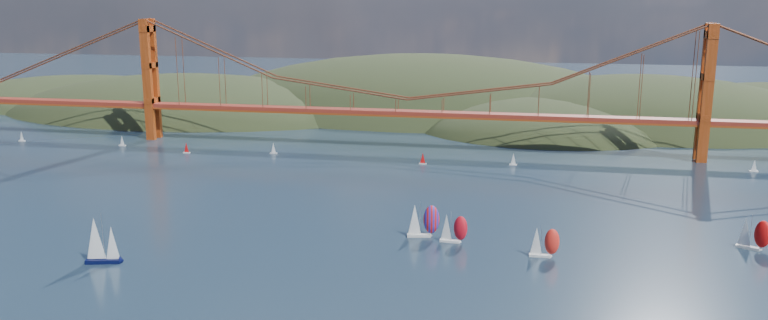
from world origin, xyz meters
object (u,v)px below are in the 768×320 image
(sloop_navy, at_px, (100,241))
(racer_2, at_px, (753,233))
(racer_1, at_px, (544,242))
(racer_0, at_px, (453,228))
(racer_rwb, at_px, (423,220))

(sloop_navy, xyz_separation_m, racer_2, (164.44, 43.14, -1.38))
(sloop_navy, bearing_deg, racer_1, -1.05)
(racer_0, relative_size, racer_2, 0.91)
(racer_1, distance_m, racer_2, 57.18)
(sloop_navy, bearing_deg, racer_rwb, 10.80)
(sloop_navy, relative_size, racer_2, 1.40)
(racer_2, distance_m, racer_rwb, 87.99)
(racer_0, height_order, racer_1, racer_1)
(racer_0, height_order, racer_rwb, racer_rwb)
(racer_0, distance_m, racer_1, 25.13)
(racer_1, xyz_separation_m, racer_2, (54.65, 16.84, 0.36))
(sloop_navy, bearing_deg, racer_0, 6.66)
(sloop_navy, height_order, racer_0, sloop_navy)
(sloop_navy, distance_m, racer_0, 91.83)
(sloop_navy, distance_m, racer_rwb, 84.88)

